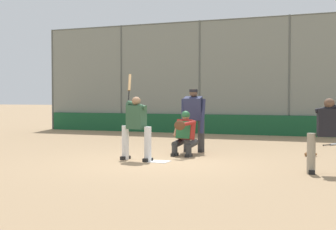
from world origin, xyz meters
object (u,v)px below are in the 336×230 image
spare_bat_near_backstop (334,144)px  umpire_home (194,118)px  fielding_glove_on_dirt (310,154)px  batter_on_deck (330,133)px  catcher_behind_plate (184,133)px  batter_at_plate (136,126)px

spare_bat_near_backstop → umpire_home: bearing=167.9°
spare_bat_near_backstop → fielding_glove_on_dirt: fielding_glove_on_dirt is taller
umpire_home → spare_bat_near_backstop: 4.91m
batter_on_deck → fielding_glove_on_dirt: 2.93m
umpire_home → fielding_glove_on_dirt: 3.19m
umpire_home → batter_on_deck: (-3.64, 2.62, -0.13)m
umpire_home → batter_on_deck: bearing=141.1°
catcher_behind_plate → umpire_home: size_ratio=0.67×
umpire_home → fielding_glove_on_dirt: bearing=179.8°
batter_at_plate → fielding_glove_on_dirt: 4.50m
catcher_behind_plate → batter_on_deck: 3.96m
batter_at_plate → umpire_home: (-0.71, -2.17, 0.11)m
umpire_home → fielding_glove_on_dirt: size_ratio=5.54×
batter_on_deck → fielding_glove_on_dirt: size_ratio=6.61×
catcher_behind_plate → fielding_glove_on_dirt: 3.24m
catcher_behind_plate → fielding_glove_on_dirt: catcher_behind_plate is taller
catcher_behind_plate → batter_on_deck: (-3.57, 1.68, 0.21)m
spare_bat_near_backstop → fielding_glove_on_dirt: 3.17m
fielding_glove_on_dirt → spare_bat_near_backstop: bearing=-98.4°
umpire_home → spare_bat_near_backstop: umpire_home is taller
umpire_home → spare_bat_near_backstop: size_ratio=2.45×
umpire_home → batter_on_deck: 4.48m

